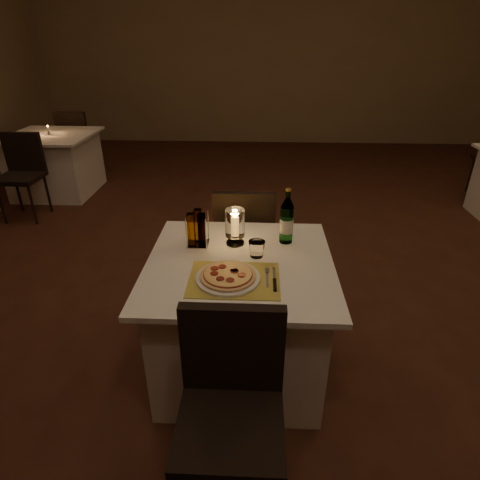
{
  "coord_description": "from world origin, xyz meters",
  "views": [
    {
      "loc": [
        -0.13,
        -2.6,
        1.83
      ],
      "look_at": [
        -0.22,
        -0.73,
        0.86
      ],
      "focal_mm": 30.0,
      "sensor_mm": 36.0,
      "label": 1
    }
  ],
  "objects_px": {
    "chair_near": "(231,393)",
    "water_bottle": "(287,221)",
    "pizza": "(228,275)",
    "tumbler": "(257,249)",
    "chair_far": "(245,234)",
    "main_table": "(240,316)",
    "neighbor_table_left": "(56,164)",
    "hurricane_candle": "(235,224)",
    "plate": "(228,278)"
  },
  "relations": [
    {
      "from": "chair_near",
      "to": "hurricane_candle",
      "type": "relative_size",
      "value": 4.21
    },
    {
      "from": "water_bottle",
      "to": "chair_near",
      "type": "bearing_deg",
      "value": -104.99
    },
    {
      "from": "chair_near",
      "to": "plate",
      "type": "xyz_separation_m",
      "value": [
        -0.05,
        0.53,
        0.2
      ]
    },
    {
      "from": "chair_far",
      "to": "tumbler",
      "type": "xyz_separation_m",
      "value": [
        0.09,
        -0.65,
        0.24
      ]
    },
    {
      "from": "plate",
      "to": "pizza",
      "type": "relative_size",
      "value": 1.14
    },
    {
      "from": "chair_far",
      "to": "neighbor_table_left",
      "type": "bearing_deg",
      "value": 137.92
    },
    {
      "from": "main_table",
      "to": "chair_far",
      "type": "xyz_separation_m",
      "value": [
        -0.0,
        0.71,
        0.18
      ]
    },
    {
      "from": "main_table",
      "to": "water_bottle",
      "type": "height_order",
      "value": "water_bottle"
    },
    {
      "from": "main_table",
      "to": "neighbor_table_left",
      "type": "bearing_deg",
      "value": 129.94
    },
    {
      "from": "chair_near",
      "to": "main_table",
      "type": "bearing_deg",
      "value": 90.0
    },
    {
      "from": "water_bottle",
      "to": "neighbor_table_left",
      "type": "xyz_separation_m",
      "value": [
        -2.71,
        2.68,
        -0.5
      ]
    },
    {
      "from": "plate",
      "to": "chair_far",
      "type": "bearing_deg",
      "value": 86.8
    },
    {
      "from": "main_table",
      "to": "plate",
      "type": "xyz_separation_m",
      "value": [
        -0.05,
        -0.18,
        0.38
      ]
    },
    {
      "from": "pizza",
      "to": "water_bottle",
      "type": "xyz_separation_m",
      "value": [
        0.31,
        0.42,
        0.11
      ]
    },
    {
      "from": "pizza",
      "to": "tumbler",
      "type": "relative_size",
      "value": 3.07
    },
    {
      "from": "main_table",
      "to": "chair_near",
      "type": "height_order",
      "value": "chair_near"
    },
    {
      "from": "chair_far",
      "to": "pizza",
      "type": "distance_m",
      "value": 0.92
    },
    {
      "from": "plate",
      "to": "neighbor_table_left",
      "type": "relative_size",
      "value": 0.32
    },
    {
      "from": "chair_near",
      "to": "plate",
      "type": "bearing_deg",
      "value": 95.35
    },
    {
      "from": "plate",
      "to": "tumbler",
      "type": "distance_m",
      "value": 0.28
    },
    {
      "from": "water_bottle",
      "to": "pizza",
      "type": "bearing_deg",
      "value": -125.88
    },
    {
      "from": "tumbler",
      "to": "water_bottle",
      "type": "xyz_separation_m",
      "value": [
        0.17,
        0.18,
        0.09
      ]
    },
    {
      "from": "main_table",
      "to": "chair_far",
      "type": "distance_m",
      "value": 0.74
    },
    {
      "from": "chair_far",
      "to": "plate",
      "type": "relative_size",
      "value": 2.81
    },
    {
      "from": "pizza",
      "to": "tumbler",
      "type": "xyz_separation_m",
      "value": [
        0.14,
        0.24,
        0.02
      ]
    },
    {
      "from": "hurricane_candle",
      "to": "pizza",
      "type": "bearing_deg",
      "value": -91.9
    },
    {
      "from": "chair_near",
      "to": "pizza",
      "type": "height_order",
      "value": "chair_near"
    },
    {
      "from": "chair_near",
      "to": "chair_far",
      "type": "relative_size",
      "value": 1.0
    },
    {
      "from": "main_table",
      "to": "neighbor_table_left",
      "type": "relative_size",
      "value": 1.0
    },
    {
      "from": "main_table",
      "to": "tumbler",
      "type": "height_order",
      "value": "tumbler"
    },
    {
      "from": "main_table",
      "to": "water_bottle",
      "type": "distance_m",
      "value": 0.61
    },
    {
      "from": "chair_far",
      "to": "plate",
      "type": "distance_m",
      "value": 0.92
    },
    {
      "from": "water_bottle",
      "to": "main_table",
      "type": "bearing_deg",
      "value": -136.4
    },
    {
      "from": "water_bottle",
      "to": "hurricane_candle",
      "type": "distance_m",
      "value": 0.3
    },
    {
      "from": "pizza",
      "to": "neighbor_table_left",
      "type": "bearing_deg",
      "value": 127.69
    },
    {
      "from": "tumbler",
      "to": "water_bottle",
      "type": "relative_size",
      "value": 0.28
    },
    {
      "from": "chair_near",
      "to": "hurricane_candle",
      "type": "bearing_deg",
      "value": 92.34
    },
    {
      "from": "neighbor_table_left",
      "to": "hurricane_candle",
      "type": "bearing_deg",
      "value": -48.45
    },
    {
      "from": "tumbler",
      "to": "water_bottle",
      "type": "bearing_deg",
      "value": 47.26
    },
    {
      "from": "main_table",
      "to": "chair_far",
      "type": "bearing_deg",
      "value": 90.0
    },
    {
      "from": "plate",
      "to": "pizza",
      "type": "height_order",
      "value": "pizza"
    },
    {
      "from": "chair_far",
      "to": "water_bottle",
      "type": "xyz_separation_m",
      "value": [
        0.26,
        -0.47,
        0.32
      ]
    },
    {
      "from": "tumbler",
      "to": "chair_near",
      "type": "bearing_deg",
      "value": -96.52
    },
    {
      "from": "chair_near",
      "to": "chair_far",
      "type": "distance_m",
      "value": 1.43
    },
    {
      "from": "main_table",
      "to": "pizza",
      "type": "xyz_separation_m",
      "value": [
        -0.05,
        -0.18,
        0.39
      ]
    },
    {
      "from": "main_table",
      "to": "neighbor_table_left",
      "type": "distance_m",
      "value": 3.82
    },
    {
      "from": "plate",
      "to": "pizza",
      "type": "xyz_separation_m",
      "value": [
        -0.0,
        0.0,
        0.02
      ]
    },
    {
      "from": "chair_near",
      "to": "water_bottle",
      "type": "distance_m",
      "value": 1.04
    },
    {
      "from": "hurricane_candle",
      "to": "neighbor_table_left",
      "type": "bearing_deg",
      "value": 131.55
    },
    {
      "from": "chair_far",
      "to": "tumbler",
      "type": "height_order",
      "value": "chair_far"
    }
  ]
}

